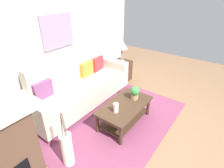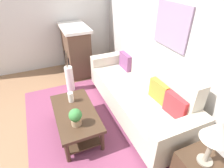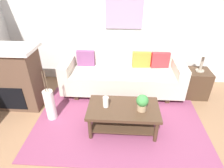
% 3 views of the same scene
% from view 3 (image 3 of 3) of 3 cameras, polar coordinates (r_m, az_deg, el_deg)
% --- Properties ---
extents(ground_plane, '(8.93, 8.93, 0.00)m').
position_cam_3_polar(ground_plane, '(2.93, 1.85, -17.59)').
color(ground_plane, '#8C6647').
extents(wall_back, '(4.93, 0.10, 2.70)m').
position_cam_3_polar(wall_back, '(4.00, 3.24, 18.94)').
color(wall_back, silver).
rests_on(wall_back, ground_plane).
extents(area_rug, '(2.82, 1.91, 0.01)m').
position_cam_3_polar(area_rug, '(3.28, 2.16, -10.91)').
color(area_rug, '#843D5B').
rests_on(area_rug, ground_plane).
extents(couch, '(2.39, 0.84, 1.08)m').
position_cam_3_polar(couch, '(3.81, 3.16, 3.54)').
color(couch, beige).
rests_on(couch, ground_plane).
extents(throw_pillow_plum, '(0.36, 0.12, 0.32)m').
position_cam_3_polar(throw_pillow_plum, '(3.89, -8.03, 7.93)').
color(throw_pillow_plum, '#7A4270').
rests_on(throw_pillow_plum, couch).
extents(throw_pillow_orange, '(0.37, 0.14, 0.32)m').
position_cam_3_polar(throw_pillow_orange, '(3.84, 9.01, 7.49)').
color(throw_pillow_orange, orange).
rests_on(throw_pillow_orange, couch).
extents(throw_pillow_crimson, '(0.37, 0.16, 0.32)m').
position_cam_3_polar(throw_pillow_crimson, '(3.89, 14.60, 7.20)').
color(throw_pillow_crimson, red).
rests_on(throw_pillow_crimson, couch).
extents(coffee_table, '(1.10, 0.60, 0.43)m').
position_cam_3_polar(coffee_table, '(2.94, 3.47, -8.93)').
color(coffee_table, '#422D1E').
rests_on(coffee_table, ground_plane).
extents(tabletop_vase, '(0.09, 0.09, 0.17)m').
position_cam_3_polar(tabletop_vase, '(2.83, -1.93, -5.54)').
color(tabletop_vase, white).
rests_on(tabletop_vase, coffee_table).
extents(potted_plant_tabletop, '(0.18, 0.18, 0.26)m').
position_cam_3_polar(potted_plant_tabletop, '(2.76, 9.29, -5.58)').
color(potted_plant_tabletop, tan).
rests_on(potted_plant_tabletop, coffee_table).
extents(side_table, '(0.44, 0.44, 0.56)m').
position_cam_3_polar(side_table, '(4.09, 24.50, 0.16)').
color(side_table, '#422D1E').
rests_on(side_table, ground_plane).
extents(table_lamp, '(0.28, 0.28, 0.57)m').
position_cam_3_polar(table_lamp, '(3.81, 26.86, 9.38)').
color(table_lamp, gray).
rests_on(table_lamp, side_table).
extents(fireplace, '(1.02, 0.58, 1.16)m').
position_cam_3_polar(fireplace, '(3.76, -28.13, 1.78)').
color(fireplace, brown).
rests_on(fireplace, ground_plane).
extents(floor_vase, '(0.17, 0.17, 0.56)m').
position_cam_3_polar(floor_vase, '(3.31, -18.52, -6.19)').
color(floor_vase, white).
rests_on(floor_vase, ground_plane).
extents(floor_vase_branch_a, '(0.02, 0.04, 0.36)m').
position_cam_3_polar(floor_vase_branch_a, '(3.06, -19.60, 0.66)').
color(floor_vase_branch_a, brown).
rests_on(floor_vase_branch_a, floor_vase).
extents(floor_vase_branch_b, '(0.05, 0.04, 0.36)m').
position_cam_3_polar(floor_vase_branch_b, '(3.08, -20.00, 0.84)').
color(floor_vase_branch_b, brown).
rests_on(floor_vase_branch_b, floor_vase).
extents(floor_vase_branch_c, '(0.02, 0.04, 0.36)m').
position_cam_3_polar(floor_vase_branch_c, '(3.06, -20.22, 0.50)').
color(floor_vase_branch_c, brown).
rests_on(floor_vase_branch_c, floor_vase).
extents(framed_painting, '(0.73, 0.03, 0.65)m').
position_cam_3_polar(framed_painting, '(3.90, 3.77, 21.36)').
color(framed_painting, gray).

